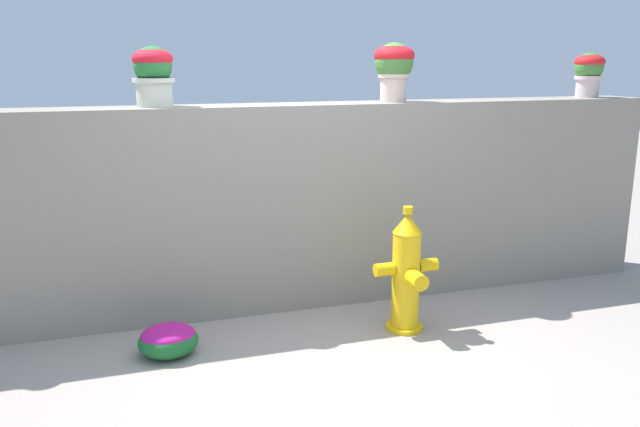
{
  "coord_description": "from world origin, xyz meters",
  "views": [
    {
      "loc": [
        -1.23,
        -3.6,
        1.87
      ],
      "look_at": [
        0.19,
        0.84,
        0.75
      ],
      "focal_mm": 36.36,
      "sensor_mm": 36.0,
      "label": 1
    }
  ],
  "objects_px": {
    "fire_hydrant": "(406,274)",
    "potted_plant_3": "(589,70)",
    "potted_plant_2": "(394,65)",
    "flower_bush_left": "(168,339)",
    "potted_plant_1": "(153,72)"
  },
  "relations": [
    {
      "from": "fire_hydrant",
      "to": "potted_plant_3",
      "type": "bearing_deg",
      "value": 21.42
    },
    {
      "from": "potted_plant_2",
      "to": "potted_plant_3",
      "type": "bearing_deg",
      "value": 0.97
    },
    {
      "from": "fire_hydrant",
      "to": "flower_bush_left",
      "type": "bearing_deg",
      "value": 176.66
    },
    {
      "from": "potted_plant_3",
      "to": "flower_bush_left",
      "type": "distance_m",
      "value": 4.07
    },
    {
      "from": "potted_plant_3",
      "to": "flower_bush_left",
      "type": "relative_size",
      "value": 0.98
    },
    {
      "from": "potted_plant_3",
      "to": "potted_plant_1",
      "type": "bearing_deg",
      "value": 179.87
    },
    {
      "from": "potted_plant_1",
      "to": "potted_plant_3",
      "type": "relative_size",
      "value": 1.09
    },
    {
      "from": "potted_plant_1",
      "to": "fire_hydrant",
      "type": "distance_m",
      "value": 2.24
    },
    {
      "from": "fire_hydrant",
      "to": "potted_plant_1",
      "type": "bearing_deg",
      "value": 152.98
    },
    {
      "from": "potted_plant_1",
      "to": "potted_plant_3",
      "type": "xyz_separation_m",
      "value": [
        3.6,
        -0.01,
        -0.01
      ]
    },
    {
      "from": "potted_plant_3",
      "to": "fire_hydrant",
      "type": "bearing_deg",
      "value": -158.58
    },
    {
      "from": "potted_plant_2",
      "to": "flower_bush_left",
      "type": "distance_m",
      "value": 2.59
    },
    {
      "from": "fire_hydrant",
      "to": "flower_bush_left",
      "type": "height_order",
      "value": "fire_hydrant"
    },
    {
      "from": "potted_plant_1",
      "to": "potted_plant_3",
      "type": "bearing_deg",
      "value": -0.13
    },
    {
      "from": "potted_plant_2",
      "to": "potted_plant_3",
      "type": "xyz_separation_m",
      "value": [
        1.82,
        0.03,
        -0.05
      ]
    }
  ]
}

